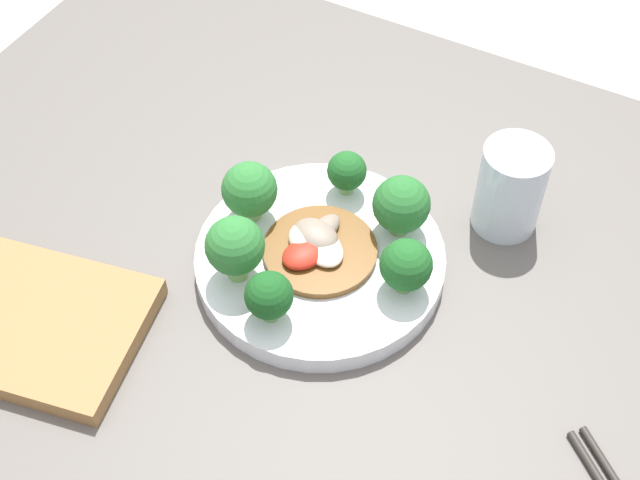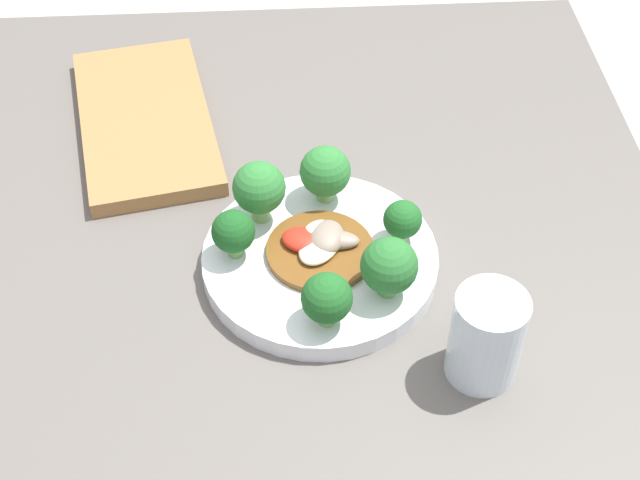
{
  "view_description": "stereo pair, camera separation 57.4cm",
  "coord_description": "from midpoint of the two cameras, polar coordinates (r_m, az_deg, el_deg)",
  "views": [
    {
      "loc": [
        -0.24,
        0.46,
        1.43
      ],
      "look_at": [
        0.01,
        -0.02,
        0.78
      ],
      "focal_mm": 50.0,
      "sensor_mm": 36.0,
      "label": 1
    },
    {
      "loc": [
        -0.61,
        0.02,
        1.43
      ],
      "look_at": [
        0.01,
        -0.02,
        0.78
      ],
      "focal_mm": 50.0,
      "sensor_mm": 36.0,
      "label": 2
    }
  ],
  "objects": [
    {
      "name": "table",
      "position": [
        1.17,
        11.33,
        -20.97
      ],
      "size": [
        1.03,
        0.82,
        0.74
      ],
      "color": "#5B5651",
      "rests_on": "ground_plane"
    },
    {
      "name": "broccoli_southwest",
      "position": [
        0.81,
        21.96,
        -10.68
      ],
      "size": [
        0.06,
        0.06,
        0.07
      ],
      "color": "#70A356",
      "rests_on": "plate"
    },
    {
      "name": "stirfry_center",
      "position": [
        0.84,
        16.23,
        -8.86
      ],
      "size": [
        0.11,
        0.11,
        0.02
      ],
      "color": "brown",
      "rests_on": "plate"
    },
    {
      "name": "broccoli_south",
      "position": [
        0.86,
        21.7,
        -6.96
      ],
      "size": [
        0.04,
        0.04,
        0.05
      ],
      "color": "#89B76B",
      "rests_on": "plate"
    },
    {
      "name": "cutting_board",
      "position": [
        0.97,
        1.01,
        1.3
      ],
      "size": [
        0.32,
        0.21,
        0.02
      ],
      "color": "olive",
      "rests_on": "table"
    },
    {
      "name": "plate",
      "position": [
        0.85,
        15.97,
        -9.87
      ],
      "size": [
        0.24,
        0.24,
        0.02
      ],
      "color": "silver",
      "rests_on": "table"
    },
    {
      "name": "broccoli_east",
      "position": [
        0.86,
        15.89,
        -3.45
      ],
      "size": [
        0.06,
        0.06,
        0.07
      ],
      "color": "#89B76B",
      "rests_on": "plate"
    },
    {
      "name": "drinking_glass",
      "position": [
        0.82,
        28.96,
        -15.09
      ],
      "size": [
        0.07,
        0.07,
        0.1
      ],
      "color": "silver",
      "rests_on": "table"
    },
    {
      "name": "broccoli_west",
      "position": [
        0.77,
        18.38,
        -13.41
      ],
      "size": [
        0.05,
        0.05,
        0.06
      ],
      "color": "#70A356",
      "rests_on": "plate"
    },
    {
      "name": "broccoli_northeast",
      "position": [
        0.82,
        11.76,
        -4.95
      ],
      "size": [
        0.06,
        0.06,
        0.07
      ],
      "color": "#7AAD5B",
      "rests_on": "plate"
    },
    {
      "name": "broccoli_north",
      "position": [
        0.8,
        10.49,
        -8.4
      ],
      "size": [
        0.04,
        0.04,
        0.05
      ],
      "color": "#70A356",
      "rests_on": "plate"
    }
  ]
}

